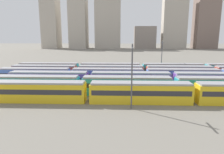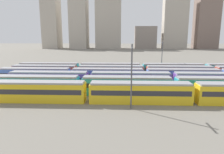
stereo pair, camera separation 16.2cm
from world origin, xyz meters
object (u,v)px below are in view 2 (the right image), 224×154
Objects in this scene: train_track_0 at (140,92)px; train_track_2 at (131,80)px; catenary_pole_1 at (162,56)px; train_track_1 at (173,86)px; train_track_4 at (145,72)px; catenary_pole_2 at (132,74)px; train_track_5 at (141,69)px; train_track_3 at (221,76)px.

train_track_2 is (-1.21, 10.40, 0.00)m from train_track_0.
catenary_pole_1 reaches higher than train_track_0.
train_track_0 is 5.36× the size of catenary_pole_1.
train_track_1 and train_track_4 have the same top height.
train_track_4 is at bearing -126.28° from catenary_pole_1.
train_track_4 is (4.52, 10.40, 0.00)m from train_track_2.
catenary_pole_2 reaches higher than train_track_1.
catenary_pole_2 reaches higher than train_track_5.
train_track_4 is 24.84m from catenary_pole_2.
catenary_pole_1 reaches higher than train_track_1.
train_track_1 is at bearing 35.93° from train_track_0.
catenary_pole_1 is at bearing 72.06° from train_track_0.
catenary_pole_2 is at bearing -98.91° from train_track_5.
train_track_2 and train_track_4 have the same top height.
train_track_4 is at bearing 66.53° from train_track_2.
catenary_pole_2 is at bearing -141.15° from train_track_3.
train_track_2 is 11.34m from train_track_4.
train_track_0 is 0.75× the size of train_track_1.
train_track_0 is 10.47m from train_track_2.
train_track_2 and train_track_3 have the same top height.
catenary_pole_1 is (6.13, 8.35, 3.86)m from train_track_4.
train_track_5 is at bearing 101.87° from train_track_1.
catenary_pole_2 is (-23.34, -18.80, 3.93)m from train_track_3.
catenary_pole_2 reaches higher than catenary_pole_1.
catenary_pole_2 is (-8.95, -8.40, 3.93)m from train_track_1.
train_track_3 is 30.22m from catenary_pole_2.
catenary_pole_1 is 34.23m from catenary_pole_2.
train_track_1 is at bearing 43.18° from catenary_pole_2.
catenary_pole_1 reaches higher than train_track_3.
catenary_pole_1 is (6.63, 3.15, 3.86)m from train_track_5.
train_track_5 is (-0.50, 5.20, 0.00)m from train_track_4.
catenary_pole_2 is at bearing -118.99° from train_track_0.
train_track_4 is at bearing 103.92° from train_track_1.
train_track_3 is 10.65× the size of catenary_pole_2.
train_track_4 is at bearing 78.05° from catenary_pole_2.
catenary_pole_1 is (-12.13, 13.55, 3.86)m from train_track_3.
train_track_2 is at bearing -104.42° from train_track_5.
train_track_3 is at bearing -15.90° from train_track_4.
train_track_0 is 5.28× the size of catenary_pole_2.
train_track_4 is (3.31, 20.80, 0.00)m from train_track_0.
catenary_pole_2 reaches higher than train_track_0.
train_track_1 is 24.36m from catenary_pole_1.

